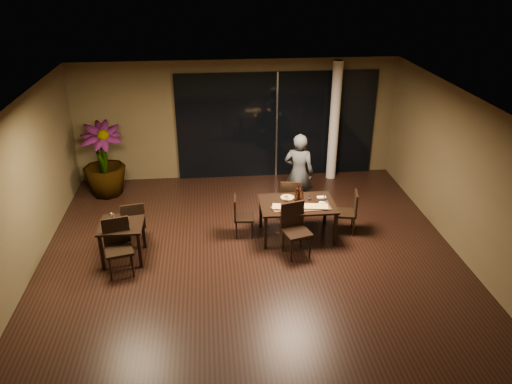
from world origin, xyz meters
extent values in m
plane|color=black|center=(0.00, 0.00, 0.00)|extent=(8.00, 8.00, 0.00)
cube|color=brown|center=(0.00, 4.05, 1.50)|extent=(8.00, 0.10, 3.00)
cube|color=brown|center=(0.00, -4.05, 1.50)|extent=(8.00, 0.10, 3.00)
cube|color=brown|center=(-4.05, 0.00, 1.50)|extent=(0.10, 8.00, 3.00)
cube|color=brown|center=(4.05, 0.00, 1.50)|extent=(0.10, 8.00, 3.00)
cube|color=silver|center=(0.00, 0.00, 3.02)|extent=(8.00, 8.00, 0.04)
cube|color=black|center=(1.00, 3.96, 1.35)|extent=(5.00, 0.06, 2.70)
cylinder|color=white|center=(2.40, 3.65, 1.50)|extent=(0.24, 0.24, 3.00)
cube|color=black|center=(1.00, 0.80, 0.73)|extent=(1.50, 1.00, 0.04)
cube|color=black|center=(0.31, 0.36, 0.35)|extent=(0.06, 0.06, 0.71)
cube|color=black|center=(1.69, 0.36, 0.35)|extent=(0.06, 0.06, 0.71)
cube|color=black|center=(0.31, 1.24, 0.35)|extent=(0.06, 0.06, 0.71)
cube|color=black|center=(1.69, 1.24, 0.35)|extent=(0.06, 0.06, 0.71)
cube|color=black|center=(-2.40, 0.30, 0.73)|extent=(0.80, 0.80, 0.04)
cube|color=black|center=(-2.74, -0.04, 0.35)|extent=(0.06, 0.06, 0.71)
cube|color=black|center=(-2.06, -0.04, 0.35)|extent=(0.06, 0.06, 0.71)
cube|color=black|center=(-2.74, 0.64, 0.35)|extent=(0.06, 0.06, 0.71)
cube|color=black|center=(-2.06, 0.64, 0.35)|extent=(0.06, 0.06, 0.71)
cube|color=black|center=(0.99, 1.60, 0.45)|extent=(0.50, 0.50, 0.05)
cylinder|color=black|center=(1.20, 1.75, 0.22)|extent=(0.04, 0.04, 0.45)
cylinder|color=black|center=(0.84, 1.80, 0.22)|extent=(0.04, 0.04, 0.45)
cylinder|color=black|center=(1.14, 1.39, 0.22)|extent=(0.04, 0.04, 0.45)
cylinder|color=black|center=(0.79, 1.45, 0.22)|extent=(0.04, 0.04, 0.45)
cube|color=black|center=(0.96, 1.40, 0.69)|extent=(0.44, 0.11, 0.50)
cube|color=black|center=(0.87, 0.10, 0.49)|extent=(0.59, 0.59, 0.05)
cylinder|color=black|center=(0.74, -0.14, 0.24)|extent=(0.04, 0.04, 0.49)
cylinder|color=black|center=(1.11, -0.04, 0.24)|extent=(0.04, 0.04, 0.49)
cylinder|color=black|center=(0.63, 0.24, 0.24)|extent=(0.04, 0.04, 0.49)
cylinder|color=black|center=(1.01, 0.34, 0.24)|extent=(0.04, 0.04, 0.49)
cube|color=black|center=(0.81, 0.31, 0.76)|extent=(0.47, 0.17, 0.54)
cube|color=black|center=(-0.07, 0.94, 0.40)|extent=(0.42, 0.42, 0.04)
cylinder|color=black|center=(0.08, 0.77, 0.20)|extent=(0.03, 0.03, 0.40)
cylinder|color=black|center=(0.11, 1.09, 0.20)|extent=(0.03, 0.03, 0.40)
cylinder|color=black|center=(-0.24, 0.79, 0.20)|extent=(0.03, 0.03, 0.40)
cylinder|color=black|center=(-0.22, 1.11, 0.20)|extent=(0.03, 0.03, 0.40)
cube|color=black|center=(-0.25, 0.95, 0.63)|extent=(0.07, 0.40, 0.45)
cube|color=black|center=(2.03, 0.88, 0.43)|extent=(0.49, 0.49, 0.05)
cylinder|color=black|center=(1.90, 1.08, 0.21)|extent=(0.03, 0.03, 0.43)
cylinder|color=black|center=(1.83, 0.75, 0.21)|extent=(0.03, 0.03, 0.43)
cylinder|color=black|center=(2.23, 1.01, 0.21)|extent=(0.03, 0.03, 0.43)
cylinder|color=black|center=(2.16, 0.68, 0.21)|extent=(0.03, 0.03, 0.43)
cube|color=black|center=(2.22, 0.84, 0.67)|extent=(0.12, 0.42, 0.48)
cube|color=black|center=(-2.26, 0.82, 0.46)|extent=(0.52, 0.52, 0.05)
cylinder|color=black|center=(-2.10, 1.03, 0.23)|extent=(0.04, 0.04, 0.46)
cylinder|color=black|center=(-2.47, 0.98, 0.23)|extent=(0.04, 0.04, 0.46)
cylinder|color=black|center=(-2.05, 0.67, 0.23)|extent=(0.04, 0.04, 0.46)
cylinder|color=black|center=(-2.41, 0.61, 0.23)|extent=(0.04, 0.04, 0.46)
cube|color=black|center=(-2.23, 0.62, 0.72)|extent=(0.45, 0.11, 0.51)
cube|color=black|center=(-2.39, -0.20, 0.49)|extent=(0.58, 0.58, 0.05)
cylinder|color=black|center=(-2.54, -0.43, 0.24)|extent=(0.04, 0.04, 0.49)
cylinder|color=black|center=(-2.16, -0.34, 0.24)|extent=(0.04, 0.04, 0.49)
cylinder|color=black|center=(-2.63, -0.05, 0.24)|extent=(0.04, 0.04, 0.49)
cylinder|color=black|center=(-2.25, 0.04, 0.24)|extent=(0.04, 0.04, 0.49)
cube|color=black|center=(-2.45, 0.01, 0.76)|extent=(0.47, 0.15, 0.54)
imported|color=#2F3234|center=(1.23, 1.95, 0.90)|extent=(0.71, 0.59, 1.80)
imported|color=#26501A|center=(-3.21, 3.20, 0.88)|extent=(1.18, 1.18, 1.76)
cube|color=#412414|center=(0.72, 0.61, 0.76)|extent=(0.57, 0.38, 0.01)
cube|color=#452916|center=(1.33, 0.57, 0.76)|extent=(0.60, 0.33, 0.01)
cylinder|color=#AE2E13|center=(0.84, 1.05, 0.76)|extent=(0.27, 0.27, 0.01)
cylinder|color=white|center=(0.80, 0.93, 0.80)|extent=(0.08, 0.08, 0.10)
cylinder|color=white|center=(1.27, 0.93, 0.79)|extent=(0.07, 0.07, 0.08)
cube|color=white|center=(1.52, 0.74, 0.76)|extent=(0.21, 0.16, 0.01)
cube|color=white|center=(1.54, 1.00, 0.76)|extent=(0.18, 0.10, 0.01)
cube|color=white|center=(-2.40, 0.14, 0.76)|extent=(0.20, 0.15, 0.01)
camera|label=1|loc=(-0.71, -7.97, 5.29)|focal=35.00mm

